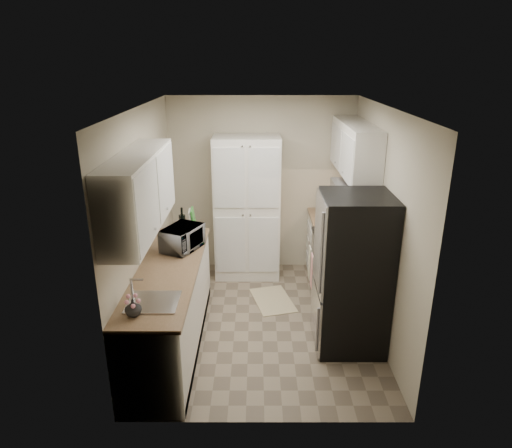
# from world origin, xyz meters

# --- Properties ---
(ground) EXTENTS (3.20, 3.20, 0.00)m
(ground) POSITION_xyz_m (0.00, 0.00, 0.00)
(ground) COLOR #7A6B56
(ground) RESTS_ON ground
(room_shell) EXTENTS (2.64, 3.24, 2.52)m
(room_shell) POSITION_xyz_m (-0.02, -0.01, 1.63)
(room_shell) COLOR beige
(room_shell) RESTS_ON ground
(pantry_cabinet) EXTENTS (0.90, 0.55, 2.00)m
(pantry_cabinet) POSITION_xyz_m (-0.20, 1.32, 1.00)
(pantry_cabinet) COLOR silver
(pantry_cabinet) RESTS_ON ground
(base_cabinet_left) EXTENTS (0.60, 2.30, 0.88)m
(base_cabinet_left) POSITION_xyz_m (-0.99, -0.43, 0.44)
(base_cabinet_left) COLOR silver
(base_cabinet_left) RESTS_ON ground
(countertop_left) EXTENTS (0.63, 2.33, 0.04)m
(countertop_left) POSITION_xyz_m (-0.99, -0.43, 0.90)
(countertop_left) COLOR #846647
(countertop_left) RESTS_ON base_cabinet_left
(base_cabinet_right) EXTENTS (0.60, 0.80, 0.88)m
(base_cabinet_right) POSITION_xyz_m (0.99, 1.19, 0.44)
(base_cabinet_right) COLOR silver
(base_cabinet_right) RESTS_ON ground
(countertop_right) EXTENTS (0.63, 0.83, 0.04)m
(countertop_right) POSITION_xyz_m (0.99, 1.19, 0.90)
(countertop_right) COLOR #846647
(countertop_right) RESTS_ON base_cabinet_right
(electric_range) EXTENTS (0.71, 0.78, 1.13)m
(electric_range) POSITION_xyz_m (0.97, 0.39, 0.48)
(electric_range) COLOR #B7B7BC
(electric_range) RESTS_ON ground
(refrigerator) EXTENTS (0.70, 0.72, 1.70)m
(refrigerator) POSITION_xyz_m (0.94, -0.41, 0.85)
(refrigerator) COLOR #B7B7BC
(refrigerator) RESTS_ON ground
(microwave) EXTENTS (0.50, 0.57, 0.27)m
(microwave) POSITION_xyz_m (-0.91, 0.07, 1.05)
(microwave) COLOR #AEADB2
(microwave) RESTS_ON countertop_left
(wine_bottle) EXTENTS (0.08, 0.08, 0.32)m
(wine_bottle) POSITION_xyz_m (-0.98, 0.51, 1.08)
(wine_bottle) COLOR black
(wine_bottle) RESTS_ON countertop_left
(flower_vase) EXTENTS (0.18, 0.18, 0.15)m
(flower_vase) POSITION_xyz_m (-1.11, -1.36, 0.99)
(flower_vase) COLOR silver
(flower_vase) RESTS_ON countertop_left
(cutting_board) EXTENTS (0.04, 0.24, 0.30)m
(cutting_board) POSITION_xyz_m (-0.85, 0.62, 1.07)
(cutting_board) COLOR #358B32
(cutting_board) RESTS_ON countertop_left
(toaster_oven) EXTENTS (0.33, 0.39, 0.20)m
(toaster_oven) POSITION_xyz_m (0.98, 1.32, 1.02)
(toaster_oven) COLOR silver
(toaster_oven) RESTS_ON countertop_right
(fruit_basket) EXTENTS (0.33, 0.33, 0.12)m
(fruit_basket) POSITION_xyz_m (0.98, 1.32, 1.18)
(fruit_basket) COLOR #D6570E
(fruit_basket) RESTS_ON toaster_oven
(kitchen_mat) EXTENTS (0.62, 0.82, 0.01)m
(kitchen_mat) POSITION_xyz_m (0.14, 0.51, 0.01)
(kitchen_mat) COLOR #CAB78A
(kitchen_mat) RESTS_ON ground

